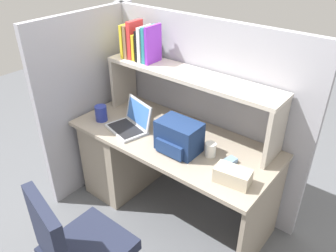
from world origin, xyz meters
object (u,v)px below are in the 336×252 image
Objects in this scene: backpack at (178,137)px; computer_mouse at (229,162)px; tissue_box at (233,176)px; paper_cup at (210,150)px; laptop at (131,123)px; snack_canister at (101,113)px.

backpack is 2.88× the size of computer_mouse.
backpack is at bearing 163.57° from tissue_box.
computer_mouse is 1.04× the size of paper_cup.
laptop is 0.29m from snack_canister.
tissue_box is (0.26, -0.15, 0.00)m from paper_cup.
paper_cup is at bearing 8.25° from snack_canister.
computer_mouse is at bearing 116.96° from tissue_box.
paper_cup is (0.21, 0.08, -0.06)m from backpack.
tissue_box is at bearing -0.74° from snack_canister.
paper_cup is 0.30m from tissue_box.
paper_cup is at bearing 21.49° from backpack.
laptop is 1.66× the size of tissue_box.
backpack reaches higher than computer_mouse.
snack_canister is (-0.74, -0.05, -0.04)m from backpack.
laptop reaches higher than paper_cup.
backpack is 2.34× the size of snack_canister.
tissue_box is 1.72× the size of snack_canister.
backpack is at bearing 4.21° from snack_canister.
backpack is at bearing 0.19° from laptop.
laptop is 3.50× the size of computer_mouse.
paper_cup is at bearing -167.43° from computer_mouse.
computer_mouse is 0.15m from paper_cup.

